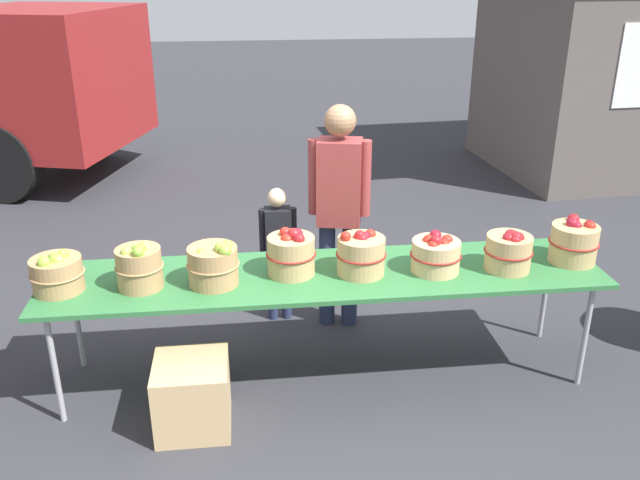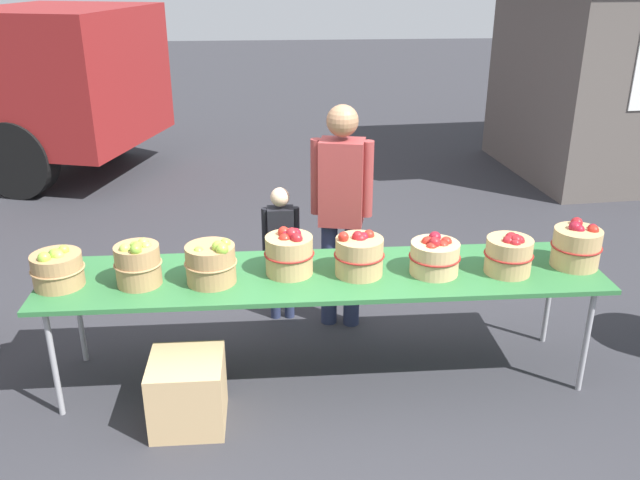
# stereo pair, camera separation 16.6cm
# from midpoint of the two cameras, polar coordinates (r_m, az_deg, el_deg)

# --- Properties ---
(ground_plane) EXTENTS (40.00, 40.00, 0.00)m
(ground_plane) POSITION_cam_midpoint_polar(r_m,az_deg,el_deg) (4.61, -0.60, -11.26)
(ground_plane) COLOR #2D2D33
(market_table) EXTENTS (3.50, 0.76, 0.75)m
(market_table) POSITION_cam_midpoint_polar(r_m,az_deg,el_deg) (4.25, -0.64, -3.20)
(market_table) COLOR #2D6B38
(market_table) RESTS_ON ground
(apple_basket_green_0) EXTENTS (0.32, 0.32, 0.25)m
(apple_basket_green_0) POSITION_cam_midpoint_polar(r_m,az_deg,el_deg) (4.29, -22.40, -2.60)
(apple_basket_green_0) COLOR #A87F51
(apple_basket_green_0) RESTS_ON market_table
(apple_basket_green_1) EXTENTS (0.29, 0.29, 0.30)m
(apple_basket_green_1) POSITION_cam_midpoint_polar(r_m,az_deg,el_deg) (4.16, -16.14, -2.17)
(apple_basket_green_1) COLOR #A87F51
(apple_basket_green_1) RESTS_ON market_table
(apple_basket_green_2) EXTENTS (0.32, 0.32, 0.29)m
(apple_basket_green_2) POSITION_cam_midpoint_polar(r_m,az_deg,el_deg) (4.10, -10.15, -2.09)
(apple_basket_green_2) COLOR #A87F51
(apple_basket_green_2) RESTS_ON market_table
(apple_basket_red_0) EXTENTS (0.31, 0.31, 0.30)m
(apple_basket_red_0) POSITION_cam_midpoint_polar(r_m,az_deg,el_deg) (4.18, -3.59, -1.14)
(apple_basket_red_0) COLOR tan
(apple_basket_red_0) RESTS_ON market_table
(apple_basket_red_1) EXTENTS (0.32, 0.32, 0.29)m
(apple_basket_red_1) POSITION_cam_midpoint_polar(r_m,az_deg,el_deg) (4.18, 2.36, -1.19)
(apple_basket_red_1) COLOR tan
(apple_basket_red_1) RESTS_ON market_table
(apple_basket_red_2) EXTENTS (0.32, 0.32, 0.26)m
(apple_basket_red_2) POSITION_cam_midpoint_polar(r_m,az_deg,el_deg) (4.26, 8.68, -1.20)
(apple_basket_red_2) COLOR tan
(apple_basket_red_2) RESTS_ON market_table
(apple_basket_red_3) EXTENTS (0.31, 0.31, 0.27)m
(apple_basket_red_3) POSITION_cam_midpoint_polar(r_m,az_deg,el_deg) (4.37, 14.64, -0.92)
(apple_basket_red_3) COLOR tan
(apple_basket_red_3) RESTS_ON market_table
(apple_basket_red_4) EXTENTS (0.32, 0.32, 0.30)m
(apple_basket_red_4) POSITION_cam_midpoint_polar(r_m,az_deg,el_deg) (4.61, 19.74, -0.18)
(apple_basket_red_4) COLOR tan
(apple_basket_red_4) RESTS_ON market_table
(vendor_adult) EXTENTS (0.43, 0.28, 1.67)m
(vendor_adult) POSITION_cam_midpoint_polar(r_m,az_deg,el_deg) (4.79, 0.64, 3.32)
(vendor_adult) COLOR #262D4C
(vendor_adult) RESTS_ON ground
(child_customer) EXTENTS (0.28, 0.14, 1.05)m
(child_customer) POSITION_cam_midpoint_polar(r_m,az_deg,el_deg) (5.00, -4.49, -0.34)
(child_customer) COLOR #262D4C
(child_customer) RESTS_ON ground
(food_kiosk) EXTENTS (3.72, 3.17, 2.74)m
(food_kiosk) POSITION_cam_midpoint_polar(r_m,az_deg,el_deg) (9.59, 23.79, 13.76)
(food_kiosk) COLOR #59514C
(food_kiosk) RESTS_ON ground
(produce_crate) EXTENTS (0.43, 0.43, 0.43)m
(produce_crate) POSITION_cam_midpoint_polar(r_m,az_deg,el_deg) (4.13, -11.90, -12.71)
(produce_crate) COLOR tan
(produce_crate) RESTS_ON ground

